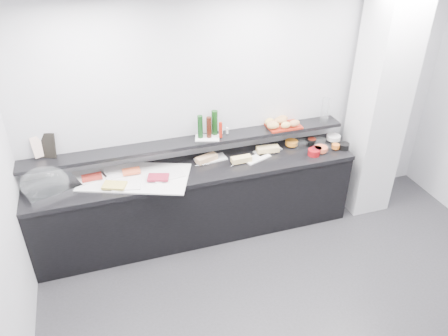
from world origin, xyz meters
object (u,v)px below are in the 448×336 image
object	(u,v)px
framed_print	(44,145)
carafe	(325,111)
cloche_base	(52,188)
condiment_tray	(207,138)
sandwich_plate_mid	(257,158)
bread_tray	(283,126)

from	to	relation	value
framed_print	carafe	bearing A→B (deg)	19.66
cloche_base	condiment_tray	world-z (taller)	condiment_tray
sandwich_plate_mid	bread_tray	size ratio (longest dim) A/B	0.81
cloche_base	carafe	world-z (taller)	carafe
condiment_tray	framed_print	bearing A→B (deg)	-167.54
framed_print	condiment_tray	size ratio (longest dim) A/B	0.99
sandwich_plate_mid	carafe	size ratio (longest dim) A/B	1.06
cloche_base	sandwich_plate_mid	xyz separation A→B (m)	(2.20, -0.06, -0.01)
sandwich_plate_mid	cloche_base	bearing A→B (deg)	157.72
cloche_base	framed_print	world-z (taller)	framed_print
framed_print	condiment_tray	xyz separation A→B (m)	(1.68, -0.12, -0.12)
sandwich_plate_mid	framed_print	distance (m)	2.26
sandwich_plate_mid	bread_tray	distance (m)	0.51
framed_print	condiment_tray	bearing A→B (deg)	18.34
condiment_tray	bread_tray	xyz separation A→B (m)	(0.92, 0.02, 0.00)
carafe	bread_tray	bearing A→B (deg)	175.15
framed_print	carafe	xyz separation A→B (m)	(3.11, -0.14, 0.02)
bread_tray	carafe	world-z (taller)	carafe
sandwich_plate_mid	carafe	distance (m)	1.00
sandwich_plate_mid	bread_tray	bearing A→B (deg)	6.61
cloche_base	framed_print	xyz separation A→B (m)	(-0.01, 0.25, 0.36)
framed_print	carafe	world-z (taller)	carafe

